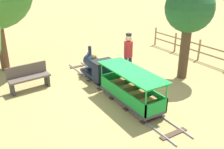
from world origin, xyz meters
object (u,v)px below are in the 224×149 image
(passenger_car, at_px, (131,90))
(conductor_person, at_px, (128,52))
(park_bench, at_px, (29,77))
(oak_tree_far, at_px, (189,10))
(locomotive, at_px, (98,68))

(passenger_car, height_order, conductor_person, conductor_person)
(park_bench, bearing_deg, conductor_person, -15.44)
(passenger_car, bearing_deg, park_bench, 131.93)
(park_bench, height_order, oak_tree_far, oak_tree_far)
(locomotive, distance_m, park_bench, 2.29)
(conductor_person, height_order, oak_tree_far, oak_tree_far)
(locomotive, height_order, conductor_person, conductor_person)
(conductor_person, bearing_deg, park_bench, 164.56)
(passenger_car, relative_size, oak_tree_far, 0.72)
(locomotive, relative_size, park_bench, 1.09)
(locomotive, distance_m, oak_tree_far, 3.57)
(conductor_person, xyz_separation_m, oak_tree_far, (1.70, -0.98, 1.42))
(conductor_person, distance_m, oak_tree_far, 2.42)
(locomotive, bearing_deg, passenger_car, -90.00)
(passenger_car, relative_size, conductor_person, 1.45)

